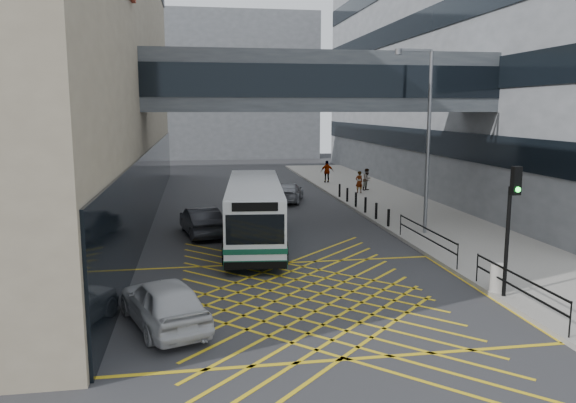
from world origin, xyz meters
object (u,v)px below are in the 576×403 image
car_white (164,302)px  traffic_light (511,213)px  bus (254,211)px  pedestrian_c (327,172)px  pedestrian_a (359,182)px  car_dark (201,221)px  car_silver (288,192)px  litter_bin (498,278)px  street_lamp (425,131)px  pedestrian_b (367,179)px

car_white → traffic_light: size_ratio=1.09×
bus → pedestrian_c: bearing=73.4°
traffic_light → pedestrian_a: (1.86, 22.89, -1.97)m
pedestrian_c → car_white: bearing=72.0°
pedestrian_c → bus: bearing=71.5°
car_dark → traffic_light: (9.58, -11.41, 2.21)m
car_silver → pedestrian_a: pedestrian_a is taller
traffic_light → pedestrian_a: bearing=76.9°
litter_bin → pedestrian_a: bearing=85.3°
car_white → pedestrian_c: 31.54m
car_white → car_dark: (1.18, 11.75, -0.03)m
traffic_light → litter_bin: bearing=78.2°
car_dark → street_lamp: 11.68m
car_silver → pedestrian_b: pedestrian_b is taller
street_lamp → litter_bin: size_ratio=9.58×
pedestrian_a → pedestrian_c: (-0.94, 6.06, 0.11)m
litter_bin → street_lamp: bearing=83.5°
street_lamp → litter_bin: street_lamp is taller
traffic_light → street_lamp: (1.05, 9.48, 2.21)m
car_dark → traffic_light: size_ratio=1.06×
car_white → pedestrian_c: (11.69, 29.29, 0.33)m
pedestrian_b → car_dark: bearing=-172.4°
car_white → pedestrian_b: bearing=-139.2°
car_dark → traffic_light: bearing=119.8°
car_white → litter_bin: size_ratio=5.05×
car_dark → litter_bin: 14.47m
car_white → car_silver: car_white is taller
car_white → traffic_light: (10.77, 0.34, 2.19)m
car_white → pedestrian_a: (12.63, 23.23, 0.21)m
street_lamp → pedestrian_a: (0.81, 13.41, -4.19)m
car_silver → traffic_light: 21.22m
street_lamp → litter_bin: bearing=-103.6°
street_lamp → bus: bearing=175.4°
car_white → street_lamp: (11.81, 9.82, 4.40)m
litter_bin → car_dark: bearing=131.6°
bus → car_white: (-3.59, -9.47, -0.82)m
car_white → litter_bin: (10.80, 0.93, -0.12)m
pedestrian_a → pedestrian_c: pedestrian_c is taller
traffic_light → street_lamp: size_ratio=0.49×
bus → pedestrian_b: bus is taller
street_lamp → pedestrian_b: (1.78, 14.57, -4.16)m
traffic_light → street_lamp: street_lamp is taller
car_silver → pedestrian_c: size_ratio=2.45×
car_dark → pedestrian_c: bearing=-131.2°
bus → street_lamp: street_lamp is taller
car_white → street_lamp: 15.98m
traffic_light → pedestrian_b: size_ratio=2.62×
pedestrian_c → pedestrian_a: bearing=102.5°
car_white → traffic_light: 10.99m
car_silver → pedestrian_c: (4.62, 8.17, 0.37)m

